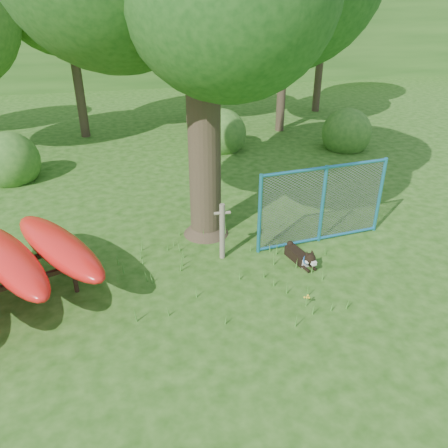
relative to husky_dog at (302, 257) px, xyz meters
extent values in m
plane|color=#1D460E|center=(-1.82, -0.92, -0.16)|extent=(80.00, 80.00, 0.00)
cylinder|color=#33291C|center=(-1.70, 1.80, 2.65)|extent=(0.88, 0.88, 5.62)
cone|color=#33291C|center=(-1.70, 1.80, 0.12)|extent=(1.32, 1.32, 0.56)
cylinder|color=#33291C|center=(-1.05, 1.62, 3.44)|extent=(1.60, 0.33, 1.20)
cylinder|color=#33291C|center=(-2.18, 2.16, 3.89)|extent=(1.06, 1.06, 1.15)
cylinder|color=#6C6351|center=(-1.58, 0.63, 0.47)|extent=(0.12, 0.12, 1.27)
cylinder|color=#6C6351|center=(-1.58, 0.63, 0.91)|extent=(0.34, 0.08, 0.07)
cylinder|color=black|center=(-4.58, 0.08, 0.11)|extent=(0.11, 0.11, 0.54)
cylinder|color=black|center=(-4.84, 0.78, 0.11)|extent=(0.11, 0.11, 0.54)
ellipsoid|color=red|center=(-5.62, 0.09, 0.70)|extent=(2.18, 3.19, 0.51)
ellipsoid|color=red|center=(-4.81, 0.39, 0.70)|extent=(2.27, 3.16, 0.51)
cube|color=black|center=(-0.04, 0.15, -0.05)|extent=(0.37, 0.67, 0.22)
cube|color=white|center=(0.02, -0.12, -0.06)|extent=(0.22, 0.17, 0.20)
sphere|color=black|center=(0.06, -0.28, 0.11)|extent=(0.24, 0.24, 0.24)
cube|color=white|center=(0.08, -0.38, 0.08)|extent=(0.12, 0.14, 0.08)
sphere|color=white|center=(-0.01, -0.31, 0.08)|extent=(0.11, 0.11, 0.11)
sphere|color=white|center=(0.13, -0.28, 0.08)|extent=(0.11, 0.11, 0.11)
cone|color=black|center=(-0.01, -0.25, 0.24)|extent=(0.08, 0.10, 0.11)
cone|color=black|center=(0.11, -0.23, 0.24)|extent=(0.12, 0.12, 0.11)
cylinder|color=black|center=(-0.03, -0.27, -0.12)|extent=(0.12, 0.28, 0.06)
cylinder|color=black|center=(0.13, -0.23, -0.12)|extent=(0.12, 0.28, 0.06)
sphere|color=black|center=(-0.07, 0.50, 0.04)|extent=(0.15, 0.15, 0.15)
torus|color=blue|center=(0.04, -0.20, 0.06)|extent=(0.24, 0.11, 0.23)
cylinder|color=teal|center=(-0.75, 0.67, 0.76)|extent=(0.09, 0.09, 1.84)
cylinder|color=teal|center=(0.78, 0.83, 0.76)|extent=(0.09, 0.09, 1.84)
cylinder|color=teal|center=(2.30, 0.99, 0.76)|extent=(0.09, 0.09, 1.84)
cylinder|color=teal|center=(0.78, 0.83, 1.63)|extent=(3.05, 0.39, 0.07)
cylinder|color=teal|center=(0.78, 0.83, -0.11)|extent=(3.05, 0.39, 0.07)
plane|color=gray|center=(0.78, 0.83, 0.76)|extent=(3.04, 0.32, 3.06)
cylinder|color=#44832B|center=(-0.48, -1.39, -0.06)|extent=(0.02, 0.02, 0.21)
sphere|color=yellow|center=(-0.48, -1.39, 0.05)|extent=(0.04, 0.04, 0.04)
sphere|color=yellow|center=(-0.45, -1.36, 0.06)|extent=(0.04, 0.04, 0.04)
sphere|color=yellow|center=(-0.52, -1.37, 0.04)|extent=(0.04, 0.04, 0.04)
sphere|color=yellow|center=(-0.45, -1.41, 0.05)|extent=(0.04, 0.04, 0.04)
sphere|color=yellow|center=(-0.49, -1.42, 0.06)|extent=(0.04, 0.04, 0.04)
cylinder|color=#33291C|center=(-4.82, 11.08, 2.46)|extent=(0.36, 0.36, 5.25)
cylinder|color=#33291C|center=(-0.32, 12.08, 1.76)|extent=(0.36, 0.36, 3.85)
sphere|color=#2E5F1E|center=(-0.32, 12.08, 3.96)|extent=(4.00, 4.00, 4.00)
cylinder|color=#33291C|center=(3.18, 10.08, 2.22)|extent=(0.36, 0.36, 4.76)
cylinder|color=#33291C|center=(6.18, 13.08, 2.29)|extent=(0.36, 0.36, 4.90)
sphere|color=#2E5F1E|center=(-6.82, 6.58, -0.16)|extent=(1.80, 1.80, 1.80)
sphere|color=#2E5F1E|center=(4.68, 7.08, -0.16)|extent=(1.80, 1.80, 1.80)
sphere|color=#2E5F1E|center=(0.18, 8.08, -0.16)|extent=(1.80, 1.80, 1.80)
cube|color=#2E5F1E|center=(-1.82, 27.08, 2.84)|extent=(80.00, 12.00, 6.00)
camera|label=1|loc=(-3.44, -7.26, 4.85)|focal=35.00mm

